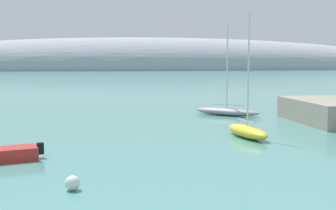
{
  "coord_description": "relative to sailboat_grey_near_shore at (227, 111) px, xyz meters",
  "views": [
    {
      "loc": [
        -2.56,
        -9.89,
        6.59
      ],
      "look_at": [
        3.85,
        29.89,
        2.37
      ],
      "focal_mm": 47.73,
      "sensor_mm": 36.0,
      "label": 1
    }
  ],
  "objects": [
    {
      "name": "distant_ridge",
      "position": [
        17.25,
        209.27,
        -0.54
      ],
      "size": [
        351.25,
        52.17,
        37.21
      ],
      "primitive_type": "ellipsoid",
      "color": "#999EA8",
      "rests_on": "ground"
    },
    {
      "name": "sailboat_grey_near_shore",
      "position": [
        0.0,
        0.0,
        0.0
      ],
      "size": [
        7.27,
        6.57,
        10.5
      ],
      "rotation": [
        0.0,
        0.0,
        2.44
      ],
      "color": "gray",
      "rests_on": "water"
    },
    {
      "name": "sailboat_yellow_mid_mooring",
      "position": [
        -2.51,
        -14.4,
        0.06
      ],
      "size": [
        2.68,
        5.95,
        10.34
      ],
      "rotation": [
        0.0,
        0.0,
        4.9
      ],
      "color": "yellow",
      "rests_on": "water"
    },
    {
      "name": "mooring_buoy_white",
      "position": [
        -16.15,
        -27.36,
        -0.16
      ],
      "size": [
        0.76,
        0.76,
        0.76
      ],
      "primitive_type": "sphere",
      "color": "silver",
      "rests_on": "water"
    }
  ]
}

